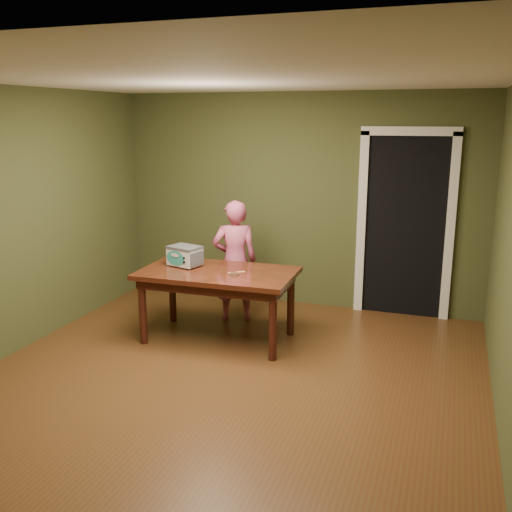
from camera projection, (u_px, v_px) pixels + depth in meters
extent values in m
plane|color=#513517|center=(221.00, 387.00, 5.00)|extent=(5.00, 5.00, 0.00)
cube|color=#3F4725|center=(297.00, 201.00, 6.99)|extent=(4.50, 0.02, 2.60)
cube|color=#3F4725|center=(0.00, 226.00, 5.41)|extent=(0.02, 5.00, 2.60)
cube|color=white|center=(216.00, 77.00, 4.38)|extent=(4.50, 5.00, 0.02)
cube|color=black|center=(407.00, 223.00, 6.91)|extent=(0.90, 0.60, 2.10)
cube|color=black|center=(405.00, 228.00, 6.62)|extent=(0.90, 0.02, 2.10)
cube|color=white|center=(361.00, 225.00, 6.76)|extent=(0.10, 0.06, 2.20)
cube|color=white|center=(450.00, 231.00, 6.44)|extent=(0.10, 0.06, 2.20)
cube|color=white|center=(411.00, 131.00, 6.34)|extent=(1.10, 0.06, 0.10)
cube|color=black|center=(218.00, 273.00, 5.91)|extent=(1.62, 0.94, 0.05)
cube|color=#36150D|center=(218.00, 280.00, 5.93)|extent=(1.50, 0.82, 0.10)
cylinder|color=#36150D|center=(143.00, 311.00, 5.89)|extent=(0.08, 0.08, 0.70)
cylinder|color=#36150D|center=(172.00, 292.00, 6.53)|extent=(0.08, 0.08, 0.70)
cylinder|color=#36150D|center=(273.00, 326.00, 5.47)|extent=(0.08, 0.08, 0.70)
cylinder|color=#36150D|center=(291.00, 304.00, 6.12)|extent=(0.08, 0.08, 0.70)
cylinder|color=#4C4F54|center=(170.00, 265.00, 6.11)|extent=(0.02, 0.02, 0.01)
cylinder|color=#4C4F54|center=(181.00, 262.00, 6.25)|extent=(0.02, 0.02, 0.01)
cylinder|color=#4C4F54|center=(189.00, 269.00, 5.96)|extent=(0.02, 0.02, 0.01)
cylinder|color=#4C4F54|center=(200.00, 265.00, 6.10)|extent=(0.02, 0.02, 0.01)
cube|color=silver|center=(185.00, 256.00, 6.08)|extent=(0.38, 0.31, 0.18)
cube|color=#4C4F54|center=(185.00, 247.00, 6.06)|extent=(0.38, 0.32, 0.03)
cube|color=#4C4F54|center=(173.00, 254.00, 6.18)|extent=(0.07, 0.20, 0.14)
cube|color=#4C4F54|center=(197.00, 259.00, 5.99)|extent=(0.07, 0.20, 0.14)
ellipsoid|color=teal|center=(175.00, 258.00, 6.00)|extent=(0.24, 0.08, 0.15)
cylinder|color=black|center=(184.00, 258.00, 5.93)|extent=(0.02, 0.02, 0.02)
cylinder|color=black|center=(184.00, 262.00, 5.94)|extent=(0.02, 0.02, 0.02)
cylinder|color=silver|center=(234.00, 274.00, 5.76)|extent=(0.10, 0.10, 0.02)
cylinder|color=#54301C|center=(234.00, 273.00, 5.76)|extent=(0.09, 0.09, 0.01)
cube|color=#DBB25F|center=(237.00, 272.00, 5.84)|extent=(0.16, 0.13, 0.01)
imported|color=#BF4F72|center=(235.00, 261.00, 6.52)|extent=(0.60, 0.51, 1.40)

